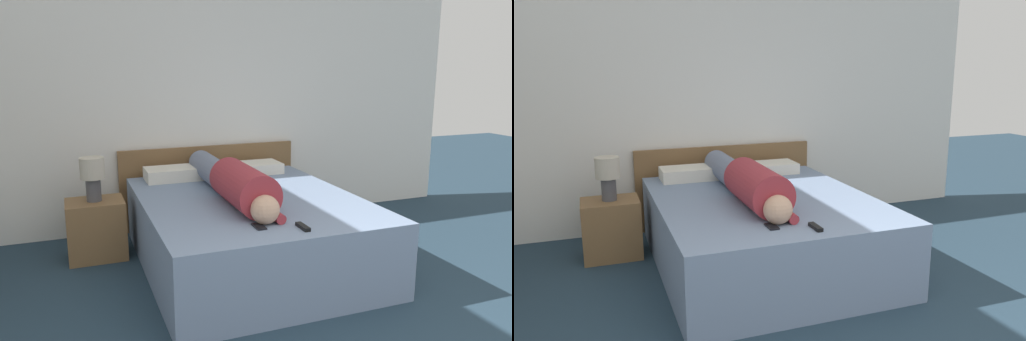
% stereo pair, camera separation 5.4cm
% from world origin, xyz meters
% --- Properties ---
extents(wall_back, '(5.59, 0.06, 2.60)m').
position_xyz_m(wall_back, '(0.00, 3.93, 1.30)').
color(wall_back, white).
rests_on(wall_back, ground_plane).
extents(bed, '(1.66, 2.06, 0.56)m').
position_xyz_m(bed, '(0.02, 2.72, 0.28)').
color(bed, '#7589A8').
rests_on(bed, ground_plane).
extents(headboard, '(1.78, 0.04, 0.80)m').
position_xyz_m(headboard, '(0.02, 3.86, 0.40)').
color(headboard, brown).
rests_on(headboard, ground_plane).
extents(nightstand, '(0.47, 0.38, 0.49)m').
position_xyz_m(nightstand, '(-1.12, 3.31, 0.25)').
color(nightstand, brown).
rests_on(nightstand, ground_plane).
extents(table_lamp, '(0.20, 0.20, 0.36)m').
position_xyz_m(table_lamp, '(-1.12, 3.31, 0.72)').
color(table_lamp, '#4C4C51').
rests_on(table_lamp, nightstand).
extents(person_lying, '(0.31, 1.74, 0.31)m').
position_xyz_m(person_lying, '(-0.11, 2.73, 0.70)').
color(person_lying, tan).
rests_on(person_lying, bed).
extents(pillow_near_headboard, '(0.52, 0.31, 0.11)m').
position_xyz_m(pillow_near_headboard, '(-0.40, 3.55, 0.62)').
color(pillow_near_headboard, silver).
rests_on(pillow_near_headboard, bed).
extents(pillow_second, '(0.50, 0.31, 0.10)m').
position_xyz_m(pillow_second, '(0.38, 3.55, 0.61)').
color(pillow_second, silver).
rests_on(pillow_second, bed).
extents(tv_remote, '(0.04, 0.15, 0.02)m').
position_xyz_m(tv_remote, '(0.08, 1.88, 0.57)').
color(tv_remote, black).
rests_on(tv_remote, bed).
extents(cell_phone, '(0.06, 0.13, 0.01)m').
position_xyz_m(cell_phone, '(-0.18, 2.00, 0.57)').
color(cell_phone, black).
rests_on(cell_phone, bed).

